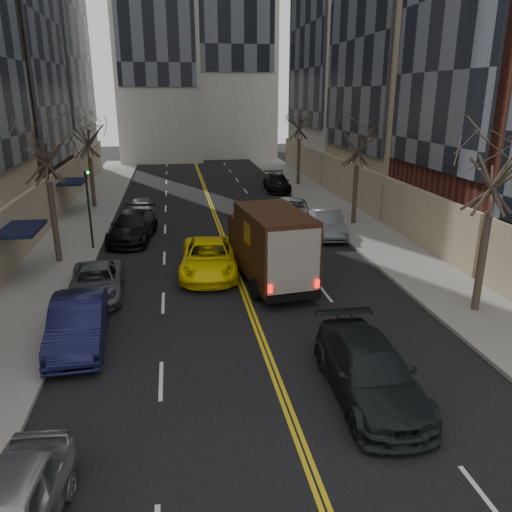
{
  "coord_description": "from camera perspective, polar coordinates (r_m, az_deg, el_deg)",
  "views": [
    {
      "loc": [
        -2.81,
        -5.57,
        8.36
      ],
      "look_at": [
        0.27,
        12.94,
        2.2
      ],
      "focal_mm": 35.0,
      "sensor_mm": 36.0,
      "label": 1
    }
  ],
  "objects": [
    {
      "name": "parked_lf_c",
      "position": [
        22.39,
        -17.82,
        -2.86
      ],
      "size": [
        2.45,
        4.85,
        1.31
      ],
      "primitive_type": "imported",
      "rotation": [
        0.0,
        0.0,
        0.06
      ],
      "color": "#54575D",
      "rests_on": "ground"
    },
    {
      "name": "parked_lf_b",
      "position": [
        18.35,
        -19.66,
        -7.21
      ],
      "size": [
        2.04,
        5.09,
        1.64
      ],
      "primitive_type": "imported",
      "rotation": [
        0.0,
        0.0,
        0.06
      ],
      "color": "black",
      "rests_on": "ground"
    },
    {
      "name": "sidewalk_right",
      "position": [
        35.62,
        10.23,
        4.44
      ],
      "size": [
        4.0,
        66.0,
        0.15
      ],
      "primitive_type": "cube",
      "color": "slate",
      "rests_on": "ground"
    },
    {
      "name": "observer_sedan",
      "position": [
        14.96,
        12.88,
        -12.67
      ],
      "size": [
        2.39,
        5.58,
        1.6
      ],
      "rotation": [
        0.0,
        0.0,
        -0.03
      ],
      "color": "black",
      "rests_on": "ground"
    },
    {
      "name": "sidewalk_left",
      "position": [
        34.17,
        -19.61,
        3.08
      ],
      "size": [
        4.0,
        66.0,
        0.15
      ],
      "primitive_type": "cube",
      "color": "slate",
      "rests_on": "ground"
    },
    {
      "name": "traffic_signal",
      "position": [
        28.49,
        -18.62,
        6.01
      ],
      "size": [
        0.29,
        0.26,
        4.7
      ],
      "color": "black",
      "rests_on": "sidewalk_left"
    },
    {
      "name": "tree_lf_far",
      "position": [
        39.1,
        -18.8,
        13.83
      ],
      "size": [
        3.2,
        3.2,
        8.12
      ],
      "color": "#382D23",
      "rests_on": "sidewalk_left"
    },
    {
      "name": "parked_rt_a",
      "position": [
        30.67,
        8.16,
        3.67
      ],
      "size": [
        2.14,
        4.84,
        1.55
      ],
      "primitive_type": "imported",
      "rotation": [
        0.0,
        0.0,
        -0.11
      ],
      "color": "#52565A",
      "rests_on": "ground"
    },
    {
      "name": "tree_lf_mid",
      "position": [
        26.32,
        -23.19,
        12.93
      ],
      "size": [
        3.2,
        3.2,
        8.91
      ],
      "color": "#382D23",
      "rests_on": "sidewalk_left"
    },
    {
      "name": "ups_truck",
      "position": [
        22.49,
        1.63,
        1.12
      ],
      "size": [
        3.21,
        6.64,
        3.51
      ],
      "rotation": [
        0.0,
        0.0,
        0.12
      ],
      "color": "black",
      "rests_on": "ground"
    },
    {
      "name": "parked_lf_e",
      "position": [
        35.46,
        -12.97,
        5.26
      ],
      "size": [
        1.79,
        4.21,
        1.42
      ],
      "primitive_type": "imported",
      "rotation": [
        0.0,
        0.0,
        0.03
      ],
      "color": "#9EA2A6",
      "rests_on": "ground"
    },
    {
      "name": "parked_rt_c",
      "position": [
        45.03,
        2.39,
        8.42
      ],
      "size": [
        2.42,
        5.23,
        1.48
      ],
      "primitive_type": "imported",
      "rotation": [
        0.0,
        0.0,
        -0.07
      ],
      "color": "black",
      "rests_on": "ground"
    },
    {
      "name": "tree_rt_far",
      "position": [
        47.05,
        5.05,
        16.14
      ],
      "size": [
        3.2,
        3.2,
        9.11
      ],
      "color": "#382D23",
      "rests_on": "sidewalk_right"
    },
    {
      "name": "tree_rt_mid",
      "position": [
        32.77,
        11.68,
        13.99
      ],
      "size": [
        3.2,
        3.2,
        8.32
      ],
      "color": "#382D23",
      "rests_on": "sidewalk_right"
    },
    {
      "name": "parked_lf_d",
      "position": [
        30.45,
        -13.9,
        3.3
      ],
      "size": [
        3.01,
        5.89,
        1.64
      ],
      "primitive_type": "imported",
      "rotation": [
        0.0,
        0.0,
        -0.13
      ],
      "color": "black",
      "rests_on": "ground"
    },
    {
      "name": "taxi",
      "position": [
        24.09,
        -5.41,
        -0.21
      ],
      "size": [
        3.12,
        5.93,
        1.59
      ],
      "primitive_type": "imported",
      "rotation": [
        0.0,
        0.0,
        -0.09
      ],
      "color": "#FFE80A",
      "rests_on": "ground"
    },
    {
      "name": "parked_rt_b",
      "position": [
        34.31,
        4.15,
        5.28
      ],
      "size": [
        3.06,
        5.5,
        1.45
      ],
      "primitive_type": "imported",
      "rotation": [
        0.0,
        0.0,
        -0.13
      ],
      "color": "#B8BBC1",
      "rests_on": "ground"
    },
    {
      "name": "tree_rt_near",
      "position": [
        20.32,
        25.97,
        11.01
      ],
      "size": [
        3.2,
        3.2,
        8.71
      ],
      "color": "#382D23",
      "rests_on": "sidewalk_right"
    },
    {
      "name": "pedestrian",
      "position": [
        21.91,
        1.51,
        -1.85
      ],
      "size": [
        0.61,
        0.73,
        1.72
      ],
      "primitive_type": "imported",
      "rotation": [
        0.0,
        0.0,
        1.19
      ],
      "color": "black",
      "rests_on": "ground"
    }
  ]
}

